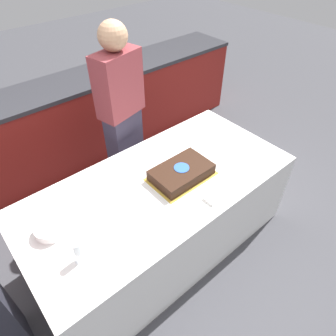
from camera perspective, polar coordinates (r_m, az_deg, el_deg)
ground_plane at (r=2.76m, az=-1.40°, el=-13.72°), size 14.00×14.00×0.00m
back_counter at (r=3.48m, az=-18.31°, el=7.98°), size 4.40×0.58×0.92m
dining_table at (r=2.47m, az=-1.54°, el=-8.92°), size 2.07×0.98×0.73m
cake at (r=2.23m, az=2.58°, el=-0.82°), size 0.48×0.32×0.09m
plate_stack at (r=2.03m, az=-21.51°, el=-10.76°), size 0.19×0.19×0.06m
wine_glass at (r=1.80m, az=-16.86°, el=-14.68°), size 0.07×0.07×0.15m
side_plate_near_cake at (r=2.44m, az=-1.29°, el=2.40°), size 0.20×0.20×0.00m
side_plate_right_edge at (r=2.56m, az=8.99°, el=4.02°), size 0.20×0.20×0.00m
utensil_pile at (r=2.12m, az=8.70°, el=-5.49°), size 0.14×0.10×0.02m
person_cutting_cake at (r=2.66m, az=-8.69°, el=9.38°), size 0.43×0.29×1.67m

